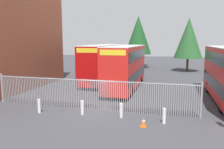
% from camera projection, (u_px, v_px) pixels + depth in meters
% --- Properties ---
extents(ground_plane, '(100.00, 100.00, 0.00)m').
position_uv_depth(ground_plane, '(122.00, 88.00, 23.95)').
color(ground_plane, '#3D3D42').
extents(palisade_fence, '(15.09, 0.14, 2.35)m').
position_uv_depth(palisade_fence, '(90.00, 93.00, 16.27)').
color(palisade_fence, gray).
rests_on(palisade_fence, ground).
extents(double_decker_bus_behind_fence_left, '(2.54, 10.81, 4.42)m').
position_uv_depth(double_decker_bus_behind_fence_left, '(103.00, 62.00, 27.09)').
color(double_decker_bus_behind_fence_left, '#B70C0C').
rests_on(double_decker_bus_behind_fence_left, ground).
extents(double_decker_bus_behind_fence_right, '(2.54, 10.81, 4.42)m').
position_uv_depth(double_decker_bus_behind_fence_right, '(126.00, 65.00, 23.26)').
color(double_decker_bus_behind_fence_right, red).
rests_on(double_decker_bus_behind_fence_right, ground).
extents(bollard_near_left, '(0.20, 0.20, 0.95)m').
position_uv_depth(bollard_near_left, '(39.00, 106.00, 15.64)').
color(bollard_near_left, silver).
rests_on(bollard_near_left, ground).
extents(bollard_center_front, '(0.20, 0.20, 0.95)m').
position_uv_depth(bollard_center_front, '(82.00, 108.00, 15.26)').
color(bollard_center_front, silver).
rests_on(bollard_center_front, ground).
extents(bollard_near_right, '(0.20, 0.20, 0.95)m').
position_uv_depth(bollard_near_right, '(121.00, 111.00, 14.61)').
color(bollard_near_right, silver).
rests_on(bollard_near_right, ground).
extents(bollard_far_right, '(0.20, 0.20, 0.95)m').
position_uv_depth(bollard_far_right, '(164.00, 116.00, 13.58)').
color(bollard_far_right, silver).
rests_on(bollard_far_right, ground).
extents(traffic_cone_by_gate, '(0.34, 0.34, 0.59)m').
position_uv_depth(traffic_cone_by_gate, '(143.00, 122.00, 13.08)').
color(traffic_cone_by_gate, orange).
rests_on(traffic_cone_by_gate, ground).
extents(tree_tall_back, '(4.71, 4.71, 9.27)m').
position_uv_depth(tree_tall_back, '(138.00, 35.00, 40.74)').
color(tree_tall_back, '#4C3823').
rests_on(tree_tall_back, ground).
extents(tree_short_side, '(3.61, 3.61, 8.04)m').
position_uv_depth(tree_short_side, '(141.00, 38.00, 44.13)').
color(tree_short_side, '#4C3823').
rests_on(tree_short_side, ground).
extents(tree_mid_row, '(4.45, 4.45, 8.50)m').
position_uv_depth(tree_mid_row, '(189.00, 38.00, 36.18)').
color(tree_mid_row, '#4C3823').
rests_on(tree_mid_row, ground).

